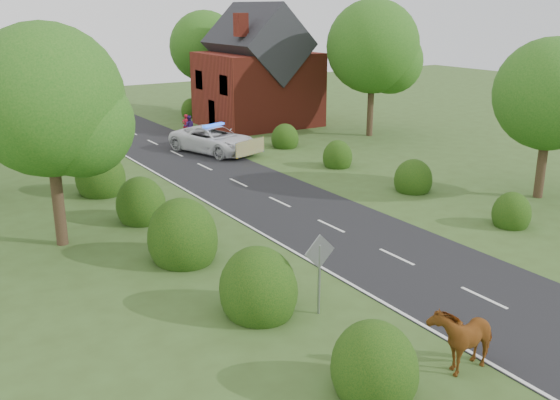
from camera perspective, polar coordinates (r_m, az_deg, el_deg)
ground at (r=20.94m, az=18.13°, el=-8.54°), size 120.00×120.00×0.00m
road at (r=31.80m, az=-2.95°, el=1.17°), size 6.00×70.00×0.02m
road_markings at (r=29.31m, az=-3.65°, el=-0.21°), size 4.96×70.00×0.01m
hedgerow_left at (r=26.08m, az=-11.82°, el=-1.13°), size 2.75×50.41×3.00m
hedgerow_right at (r=32.51m, az=10.58°, el=2.25°), size 2.10×45.78×2.10m
tree_left_a at (r=24.29m, az=-19.83°, el=8.04°), size 5.74×5.60×8.38m
tree_right_a at (r=31.82m, az=23.90°, el=8.47°), size 5.33×5.20×7.56m
tree_right_b at (r=44.57m, az=8.91°, el=13.36°), size 6.56×6.40×9.40m
tree_right_c at (r=55.20m, az=-6.56°, el=13.55°), size 6.15×6.00×8.58m
road_sign at (r=18.36m, az=3.63°, el=-5.72°), size 1.06×0.08×2.53m
house at (r=48.55m, az=-2.06°, el=11.31°), size 8.00×7.40×9.17m
cow at (r=16.88m, az=16.29°, el=-12.16°), size 2.08×1.20×1.43m
police_van at (r=39.50m, az=-6.04°, el=5.52°), size 4.52×6.59×1.82m
pedestrian_red at (r=44.90m, az=-8.60°, el=6.77°), size 0.58×0.39×1.57m
pedestrian_purple at (r=44.47m, az=-8.32°, el=6.67°), size 0.94×0.88×1.55m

